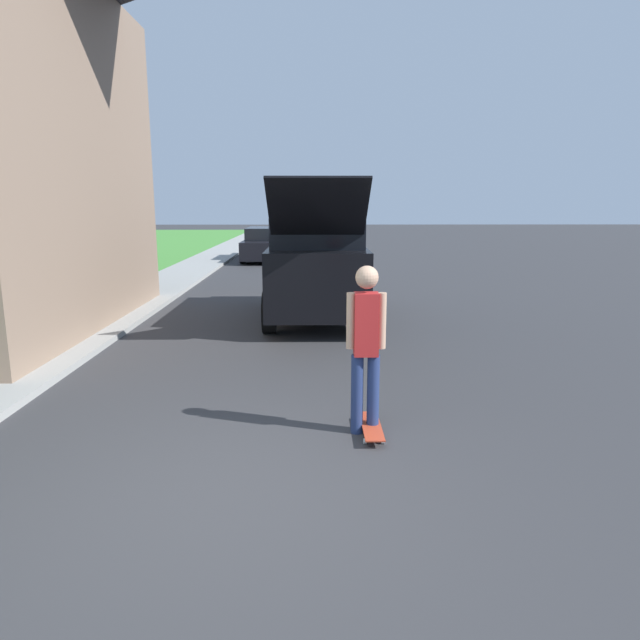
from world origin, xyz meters
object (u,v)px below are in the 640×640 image
at_px(car_down_street, 267,245).
at_px(skateboard, 371,427).
at_px(skateboarder, 366,341).
at_px(suv_parked, 317,264).

xyz_separation_m(car_down_street, skateboard, (2.57, -18.58, -0.58)).
xyz_separation_m(skateboarder, skateboard, (0.07, -0.04, -0.92)).
bearing_deg(skateboard, skateboarder, 148.94).
xyz_separation_m(suv_parked, skateboarder, (0.47, -6.19, -0.14)).
bearing_deg(skateboard, suv_parked, 94.93).
bearing_deg(car_down_street, skateboarder, -82.33).
bearing_deg(car_down_street, suv_parked, -80.67).
relative_size(car_down_street, skateboarder, 2.52).
height_order(suv_parked, skateboard, suv_parked).
bearing_deg(skateboarder, car_down_street, 97.67).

